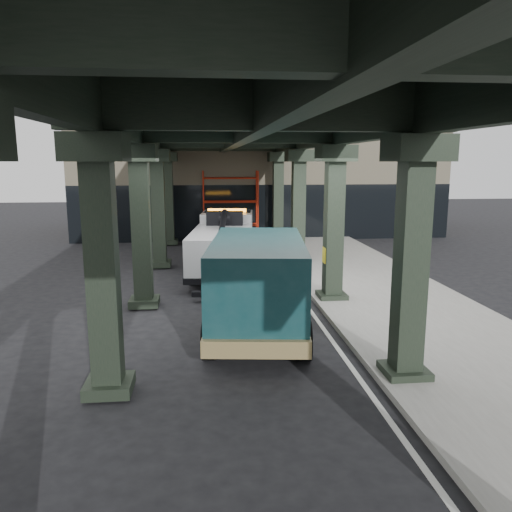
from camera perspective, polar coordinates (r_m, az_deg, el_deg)
ground at (r=14.18m, az=0.36°, el=-7.75°), size 90.00×90.00×0.00m
sidewalk at (r=17.08m, az=14.83°, el=-4.64°), size 5.00×40.00×0.15m
lane_stripe at (r=16.33m, az=5.55°, el=-5.28°), size 0.12×38.00×0.01m
viaduct at (r=15.44m, az=-1.98°, el=14.31°), size 7.40×32.00×6.40m
building at (r=33.56m, az=-0.01°, el=9.89°), size 22.00×10.00×8.00m
scaffolding at (r=28.15m, az=-2.94°, el=5.86°), size 3.08×0.88×4.00m
tow_truck at (r=20.53m, az=-3.61°, el=1.65°), size 3.04×8.07×2.59m
towed_van at (r=13.24m, az=0.22°, el=-2.95°), size 3.13×6.49×2.54m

